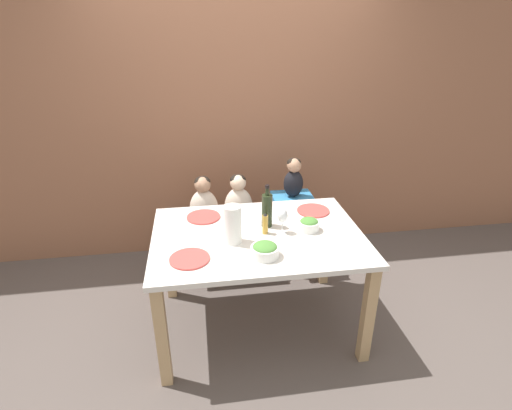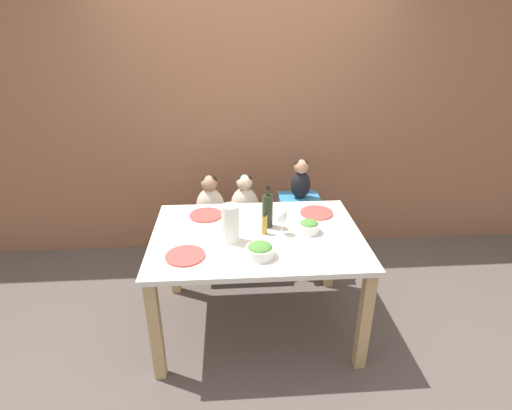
% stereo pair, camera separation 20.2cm
% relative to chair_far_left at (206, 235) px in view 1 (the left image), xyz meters
% --- Properties ---
extents(ground_plane, '(14.00, 14.00, 0.00)m').
position_rel_chair_far_left_xyz_m(ground_plane, '(0.34, -0.72, -0.40)').
color(ground_plane, '#564C47').
extents(wall_back, '(10.00, 0.06, 2.70)m').
position_rel_chair_far_left_xyz_m(wall_back, '(0.34, 0.51, 0.95)').
color(wall_back, '#8E5B42').
rests_on(wall_back, ground_plane).
extents(dining_table, '(1.42, 1.01, 0.77)m').
position_rel_chair_far_left_xyz_m(dining_table, '(0.34, -0.72, 0.27)').
color(dining_table, silver).
rests_on(dining_table, ground_plane).
extents(chair_far_left, '(0.41, 0.36, 0.48)m').
position_rel_chair_far_left_xyz_m(chair_far_left, '(0.00, 0.00, 0.00)').
color(chair_far_left, silver).
rests_on(chair_far_left, ground_plane).
extents(chair_far_center, '(0.41, 0.36, 0.48)m').
position_rel_chair_far_left_xyz_m(chair_far_center, '(0.29, 0.00, 0.00)').
color(chair_far_center, silver).
rests_on(chair_far_center, ground_plane).
extents(chair_right_highchair, '(0.35, 0.31, 0.71)m').
position_rel_chair_far_left_xyz_m(chair_right_highchair, '(0.76, 0.00, 0.15)').
color(chair_right_highchair, silver).
rests_on(chair_right_highchair, ground_plane).
extents(person_child_left, '(0.24, 0.20, 0.45)m').
position_rel_chair_far_left_xyz_m(person_child_left, '(0.00, 0.00, 0.29)').
color(person_child_left, beige).
rests_on(person_child_left, chair_far_left).
extents(person_child_center, '(0.24, 0.20, 0.45)m').
position_rel_chair_far_left_xyz_m(person_child_center, '(0.29, 0.00, 0.29)').
color(person_child_center, beige).
rests_on(person_child_center, chair_far_center).
extents(person_baby_right, '(0.17, 0.14, 0.34)m').
position_rel_chair_far_left_xyz_m(person_baby_right, '(0.76, 0.00, 0.49)').
color(person_baby_right, black).
rests_on(person_baby_right, chair_right_highchair).
extents(wine_bottle, '(0.07, 0.07, 0.31)m').
position_rel_chair_far_left_xyz_m(wine_bottle, '(0.43, -0.62, 0.50)').
color(wine_bottle, '#232D19').
rests_on(wine_bottle, dining_table).
extents(paper_towel_roll, '(0.11, 0.11, 0.26)m').
position_rel_chair_far_left_xyz_m(paper_towel_roll, '(0.17, -0.81, 0.50)').
color(paper_towel_roll, white).
rests_on(paper_towel_roll, dining_table).
extents(wine_glass_near, '(0.07, 0.07, 0.18)m').
position_rel_chair_far_left_xyz_m(wine_glass_near, '(0.51, -0.73, 0.50)').
color(wine_glass_near, white).
rests_on(wine_glass_near, dining_table).
extents(salad_bowl_large, '(0.18, 0.18, 0.09)m').
position_rel_chair_far_left_xyz_m(salad_bowl_large, '(0.35, -1.01, 0.42)').
color(salad_bowl_large, white).
rests_on(salad_bowl_large, dining_table).
extents(salad_bowl_small, '(0.14, 0.14, 0.09)m').
position_rel_chair_far_left_xyz_m(salad_bowl_small, '(0.70, -0.72, 0.42)').
color(salad_bowl_small, white).
rests_on(salad_bowl_small, dining_table).
extents(dinner_plate_front_left, '(0.24, 0.24, 0.01)m').
position_rel_chair_far_left_xyz_m(dinner_plate_front_left, '(-0.11, -0.98, 0.38)').
color(dinner_plate_front_left, '#D14C47').
rests_on(dinner_plate_front_left, dining_table).
extents(dinner_plate_back_left, '(0.24, 0.24, 0.01)m').
position_rel_chair_far_left_xyz_m(dinner_plate_back_left, '(-0.01, -0.42, 0.38)').
color(dinner_plate_back_left, '#D14C47').
rests_on(dinner_plate_back_left, dining_table).
extents(dinner_plate_back_right, '(0.24, 0.24, 0.01)m').
position_rel_chair_far_left_xyz_m(dinner_plate_back_right, '(0.81, -0.44, 0.38)').
color(dinner_plate_back_right, '#D14C47').
rests_on(dinner_plate_back_right, dining_table).
extents(condiment_bottle_hot_sauce, '(0.04, 0.04, 0.15)m').
position_rel_chair_far_left_xyz_m(condiment_bottle_hot_sauce, '(0.40, -0.72, 0.45)').
color(condiment_bottle_hot_sauce, '#BC8E33').
rests_on(condiment_bottle_hot_sauce, dining_table).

